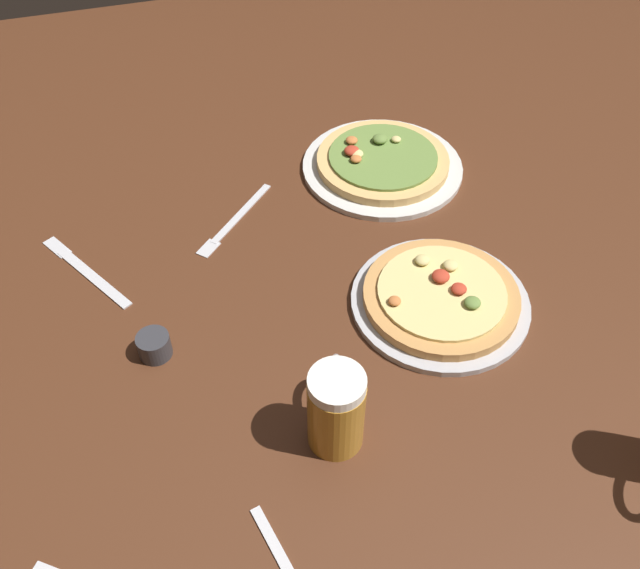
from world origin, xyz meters
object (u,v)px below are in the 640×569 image
(pizza_plate_far, at_px, (382,163))
(beer_mug_amber, at_px, (336,408))
(fork_spare, at_px, (234,220))
(knife_spare, at_px, (85,270))
(pizza_plate_near, at_px, (441,298))
(ramekin_sauce, at_px, (154,346))

(pizza_plate_far, xyz_separation_m, beer_mug_amber, (-0.28, -0.56, 0.05))
(pizza_plate_far, bearing_deg, fork_spare, -167.85)
(beer_mug_amber, height_order, fork_spare, beer_mug_amber)
(fork_spare, height_order, knife_spare, same)
(pizza_plate_near, height_order, knife_spare, pizza_plate_near)
(pizza_plate_far, xyz_separation_m, ramekin_sauce, (-0.51, -0.34, 0.00))
(ramekin_sauce, height_order, knife_spare, ramekin_sauce)
(pizza_plate_near, height_order, ramekin_sauce, pizza_plate_near)
(ramekin_sauce, relative_size, fork_spare, 0.30)
(pizza_plate_far, height_order, knife_spare, pizza_plate_far)
(pizza_plate_near, relative_size, ramekin_sauce, 5.71)
(pizza_plate_far, distance_m, beer_mug_amber, 0.63)
(fork_spare, bearing_deg, ramekin_sauce, -124.06)
(ramekin_sauce, xyz_separation_m, fork_spare, (0.18, 0.27, -0.02))
(beer_mug_amber, distance_m, knife_spare, 0.55)
(pizza_plate_near, relative_size, fork_spare, 1.70)
(beer_mug_amber, xyz_separation_m, fork_spare, (-0.04, 0.49, -0.07))
(pizza_plate_far, bearing_deg, knife_spare, -168.35)
(pizza_plate_near, distance_m, beer_mug_amber, 0.31)
(fork_spare, distance_m, knife_spare, 0.28)
(pizza_plate_far, distance_m, fork_spare, 0.33)
(pizza_plate_near, distance_m, fork_spare, 0.42)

